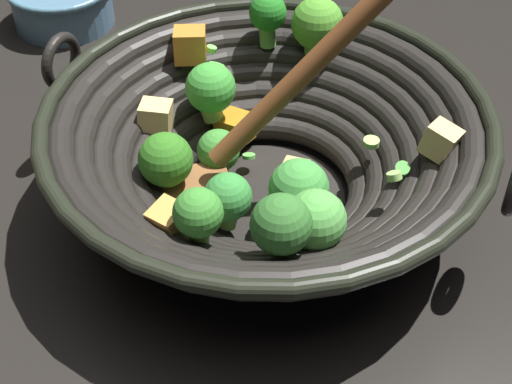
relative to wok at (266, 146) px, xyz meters
name	(u,v)px	position (x,y,z in m)	size (l,w,h in m)	color
ground_plane	(266,203)	(0.00, 0.00, -0.07)	(4.00, 4.00, 0.00)	black
wok	(266,146)	(0.00, 0.00, 0.00)	(0.39, 0.39, 0.27)	black
prep_bowl	(62,2)	(0.15, -0.38, -0.04)	(0.13, 0.13, 0.05)	slate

